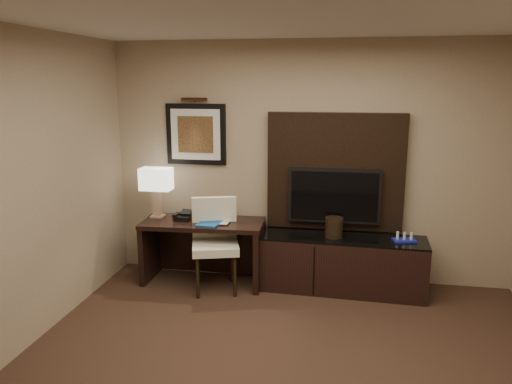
% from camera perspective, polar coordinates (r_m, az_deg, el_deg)
% --- Properties ---
extents(ceiling, '(4.50, 5.00, 0.01)m').
position_cam_1_polar(ceiling, '(3.12, 3.16, 20.77)').
color(ceiling, silver).
rests_on(ceiling, wall_back).
extents(wall_back, '(4.50, 0.01, 2.70)m').
position_cam_1_polar(wall_back, '(5.65, 6.04, 3.33)').
color(wall_back, '#9C886A').
rests_on(wall_back, floor).
extents(desk, '(1.37, 0.63, 0.72)m').
position_cam_1_polar(desk, '(5.71, -6.01, -6.82)').
color(desk, black).
rests_on(desk, floor).
extents(credenza, '(1.78, 0.56, 0.61)m').
position_cam_1_polar(credenza, '(5.57, 9.84, -8.09)').
color(credenza, black).
rests_on(credenza, floor).
extents(tv_wall_panel, '(1.50, 0.12, 1.30)m').
position_cam_1_polar(tv_wall_panel, '(5.59, 9.05, 2.31)').
color(tv_wall_panel, black).
rests_on(tv_wall_panel, wall_back).
extents(tv, '(1.00, 0.08, 0.60)m').
position_cam_1_polar(tv, '(5.54, 8.94, -0.41)').
color(tv, black).
rests_on(tv, tv_wall_panel).
extents(artwork, '(0.70, 0.04, 0.70)m').
position_cam_1_polar(artwork, '(5.82, -6.86, 6.56)').
color(artwork, black).
rests_on(artwork, wall_back).
extents(picture_light, '(0.04, 0.04, 0.30)m').
position_cam_1_polar(picture_light, '(5.76, -7.07, 10.48)').
color(picture_light, '#3E2213').
rests_on(picture_light, wall_back).
extents(desk_chair, '(0.63, 0.68, 1.02)m').
position_cam_1_polar(desk_chair, '(5.44, -4.68, -6.13)').
color(desk_chair, '#EEE8C6').
rests_on(desk_chair, floor).
extents(table_lamp, '(0.41, 0.29, 0.61)m').
position_cam_1_polar(table_lamp, '(5.78, -11.29, 0.13)').
color(table_lamp, tan).
rests_on(table_lamp, desk).
extents(desk_phone, '(0.19, 0.18, 0.09)m').
position_cam_1_polar(desk_phone, '(5.67, -8.32, -2.74)').
color(desk_phone, black).
rests_on(desk_phone, desk).
extents(blue_folder, '(0.26, 0.33, 0.02)m').
position_cam_1_polar(blue_folder, '(5.49, -5.27, -3.54)').
color(blue_folder, '#164D95').
rests_on(blue_folder, desk).
extents(book, '(0.15, 0.03, 0.20)m').
position_cam_1_polar(book, '(5.51, -4.60, -2.49)').
color(book, '#B8AE90').
rests_on(book, desk).
extents(ice_bucket, '(0.24, 0.24, 0.22)m').
position_cam_1_polar(ice_bucket, '(5.43, 8.90, -4.01)').
color(ice_bucket, black).
rests_on(ice_bucket, credenza).
extents(minibar_tray, '(0.26, 0.19, 0.08)m').
position_cam_1_polar(minibar_tray, '(5.47, 16.60, -4.99)').
color(minibar_tray, '#1820A0').
rests_on(minibar_tray, credenza).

